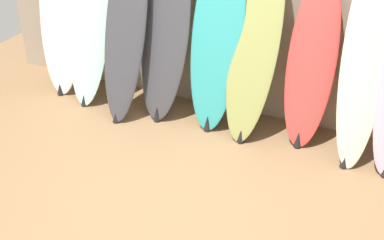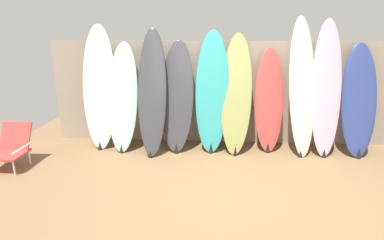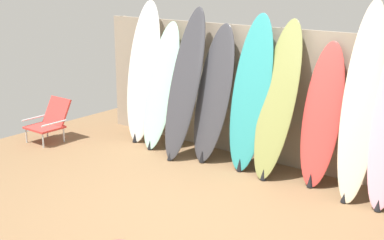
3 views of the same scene
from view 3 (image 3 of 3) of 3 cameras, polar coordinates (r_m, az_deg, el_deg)
name	(u,v)px [view 3 (image 3 of 3)]	position (r m, az deg, el deg)	size (l,w,h in m)	color
ground	(181,213)	(5.79, -1.20, -9.88)	(7.68, 7.68, 0.00)	brown
fence_back	(279,97)	(7.06, 9.26, 2.40)	(6.08, 0.11, 1.80)	gray
surfboard_white_0	(143,73)	(7.99, -5.22, 5.06)	(0.60, 0.56, 2.09)	white
surfboard_seafoam_1	(161,86)	(7.70, -3.31, 3.60)	(0.51, 0.63, 1.80)	#9ED6BC
surfboard_charcoal_2	(185,84)	(7.27, -0.76, 3.88)	(0.51, 0.81, 2.04)	#38383D
surfboard_charcoal_3	(214,94)	(7.15, 2.32, 2.79)	(0.56, 0.61, 1.83)	#38383D
surfboard_teal_4	(251,94)	(6.82, 6.28, 2.74)	(0.56, 0.52, 1.99)	teal
surfboard_olive_5	(278,101)	(6.61, 9.11, 2.04)	(0.56, 0.68, 1.95)	olive
surfboard_red_6	(322,116)	(6.47, 13.68, 0.38)	(0.49, 0.49, 1.71)	#D13D38
surfboard_cream_7	(362,103)	(6.16, 17.65, 1.73)	(0.50, 0.71, 2.21)	beige
beach_chair	(50,120)	(8.33, -14.89, -0.01)	(0.50, 0.58, 0.63)	silver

